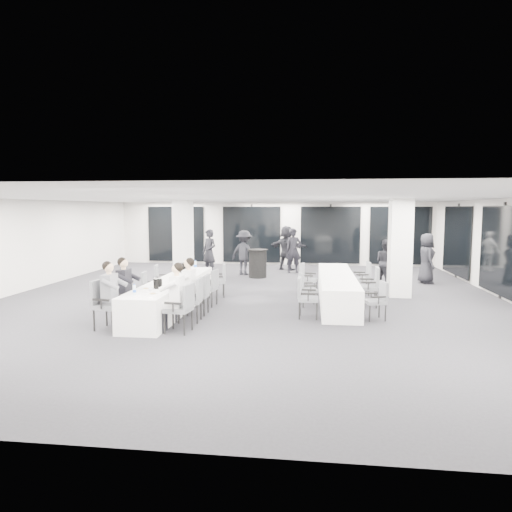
{
  "coord_description": "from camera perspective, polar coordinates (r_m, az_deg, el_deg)",
  "views": [
    {
      "loc": [
        1.68,
        -12.37,
        2.53
      ],
      "look_at": [
        0.2,
        -0.2,
        1.24
      ],
      "focal_mm": 32.0,
      "sensor_mm": 36.0,
      "label": 1
    }
  ],
  "objects": [
    {
      "name": "standing_guest_h",
      "position": [
        15.73,
        15.91,
        -0.35
      ],
      "size": [
        0.87,
        0.96,
        1.7
      ],
      "primitive_type": "imported",
      "rotation": [
        0.0,
        0.0,
        2.16
      ],
      "color": "black",
      "rests_on": "floor"
    },
    {
      "name": "ice_bucket_far",
      "position": [
        12.83,
        -9.0,
        -1.45
      ],
      "size": [
        0.24,
        0.24,
        0.27
      ],
      "primitive_type": "cylinder",
      "color": "black",
      "rests_on": "banquet_table_main"
    },
    {
      "name": "chair_main_right_fourth",
      "position": [
        11.89,
        -5.77,
        -3.67
      ],
      "size": [
        0.53,
        0.57,
        0.94
      ],
      "rotation": [
        0.0,
        0.0,
        1.45
      ],
      "color": "#595C62",
      "rests_on": "floor"
    },
    {
      "name": "ice_bucket_near",
      "position": [
        10.4,
        -12.18,
        -3.37
      ],
      "size": [
        0.2,
        0.2,
        0.22
      ],
      "primitive_type": "cylinder",
      "color": "black",
      "rests_on": "banquet_table_main"
    },
    {
      "name": "chair_side_right_far",
      "position": [
        13.71,
        13.31,
        -2.46
      ],
      "size": [
        0.52,
        0.57,
        0.97
      ],
      "rotation": [
        0.0,
        0.0,
        1.64
      ],
      "color": "#595C62",
      "rests_on": "floor"
    },
    {
      "name": "banquet_table_main",
      "position": [
        11.62,
        -10.38,
        -4.79
      ],
      "size": [
        0.9,
        5.0,
        0.75
      ],
      "primitive_type": "cube",
      "color": "white",
      "rests_on": "floor"
    },
    {
      "name": "seated_guest_b",
      "position": [
        10.63,
        -15.85,
        -3.53
      ],
      "size": [
        0.5,
        0.38,
        1.44
      ],
      "rotation": [
        0.0,
        0.0,
        -1.57
      ],
      "color": "black",
      "rests_on": "floor"
    },
    {
      "name": "chair_main_right_far",
      "position": [
        13.07,
        -4.6,
        -2.76
      ],
      "size": [
        0.58,
        0.61,
        0.96
      ],
      "rotation": [
        0.0,
        0.0,
        1.81
      ],
      "color": "#595C62",
      "rests_on": "floor"
    },
    {
      "name": "chair_main_right_mid",
      "position": [
        10.97,
        -6.87,
        -4.47
      ],
      "size": [
        0.49,
        0.55,
        0.95
      ],
      "rotation": [
        0.0,
        0.0,
        1.56
      ],
      "color": "#595C62",
      "rests_on": "floor"
    },
    {
      "name": "wine_glass",
      "position": [
        9.35,
        -13.04,
        -4.1
      ],
      "size": [
        0.08,
        0.08,
        0.22
      ],
      "color": "silver",
      "rests_on": "banquet_table_main"
    },
    {
      "name": "plate_b",
      "position": [
        9.76,
        -12.82,
        -4.59
      ],
      "size": [
        0.22,
        0.22,
        0.03
      ],
      "color": "white",
      "rests_on": "banquet_table_main"
    },
    {
      "name": "chair_main_left_second",
      "position": [
        10.73,
        -16.65,
        -4.86
      ],
      "size": [
        0.53,
        0.58,
        0.97
      ],
      "rotation": [
        0.0,
        0.0,
        -1.5
      ],
      "color": "#595C62",
      "rests_on": "floor"
    },
    {
      "name": "water_bottle_a",
      "position": [
        9.72,
        -14.95,
        -4.13
      ],
      "size": [
        0.07,
        0.07,
        0.21
      ],
      "primitive_type": "cylinder",
      "color": "silver",
      "rests_on": "banquet_table_main"
    },
    {
      "name": "seated_guest_c",
      "position": [
        9.45,
        -10.2,
        -4.57
      ],
      "size": [
        0.5,
        0.38,
        1.44
      ],
      "rotation": [
        0.0,
        0.0,
        1.57
      ],
      "color": "white",
      "rests_on": "floor"
    },
    {
      "name": "standing_guest_e",
      "position": [
        16.39,
        20.54,
        0.11
      ],
      "size": [
        0.66,
        0.98,
        1.91
      ],
      "primitive_type": "imported",
      "rotation": [
        0.0,
        0.0,
        1.67
      ],
      "color": "black",
      "rests_on": "floor"
    },
    {
      "name": "chair_main_left_near",
      "position": [
        10.08,
        -18.34,
        -5.38
      ],
      "size": [
        0.6,
        0.64,
        1.04
      ],
      "rotation": [
        0.0,
        0.0,
        -1.73
      ],
      "color": "#595C62",
      "rests_on": "floor"
    },
    {
      "name": "chair_main_right_second",
      "position": [
        10.29,
        -7.81,
        -5.09
      ],
      "size": [
        0.51,
        0.57,
        0.98
      ],
      "rotation": [
        0.0,
        0.0,
        1.61
      ],
      "color": "#595C62",
      "rests_on": "floor"
    },
    {
      "name": "standing_guest_d",
      "position": [
        19.67,
        16.78,
        1.02
      ],
      "size": [
        1.12,
        1.22,
        1.82
      ],
      "primitive_type": "imported",
      "rotation": [
        0.0,
        0.0,
        4.08
      ],
      "color": "white",
      "rests_on": "floor"
    },
    {
      "name": "standing_guest_a",
      "position": [
        17.95,
        4.71,
        1.05
      ],
      "size": [
        0.86,
        0.77,
        1.98
      ],
      "primitive_type": "imported",
      "rotation": [
        0.0,
        0.0,
        0.3
      ],
      "color": "black",
      "rests_on": "floor"
    },
    {
      "name": "standing_guest_g",
      "position": [
        17.43,
        -5.87,
        0.87
      ],
      "size": [
        0.91,
        0.87,
        1.96
      ],
      "primitive_type": "imported",
      "rotation": [
        0.0,
        0.0,
        -0.55
      ],
      "color": "black",
      "rests_on": "floor"
    },
    {
      "name": "chair_side_left_near",
      "position": [
        10.63,
        6.13,
        -4.87
      ],
      "size": [
        0.48,
        0.54,
        0.93
      ],
      "rotation": [
        0.0,
        0.0,
        -1.59
      ],
      "color": "#595C62",
      "rests_on": "floor"
    },
    {
      "name": "chair_side_right_mid",
      "position": [
        12.12,
        14.18,
        -3.41
      ],
      "size": [
        0.54,
        0.6,
        1.03
      ],
      "rotation": [
        0.0,
        0.0,
        1.53
      ],
      "color": "#595C62",
      "rests_on": "floor"
    },
    {
      "name": "water_bottle_b",
      "position": [
        11.7,
        -9.85,
        -2.31
      ],
      "size": [
        0.07,
        0.07,
        0.22
      ],
      "primitive_type": "cylinder",
      "color": "silver",
      "rests_on": "banquet_table_main"
    },
    {
      "name": "chair_side_right_near",
      "position": [
        10.76,
        15.02,
        -5.1
      ],
      "size": [
        0.53,
        0.56,
        0.87
      ],
      "rotation": [
        0.0,
        0.0,
        1.81
      ],
      "color": "#595C62",
      "rests_on": "floor"
    },
    {
      "name": "chair_main_left_fourth",
      "position": [
        12.4,
        -13.25,
        -3.64
      ],
      "size": [
        0.48,
        0.52,
        0.86
      ],
      "rotation": [
        0.0,
        0.0,
        -1.46
      ],
      "color": "#595C62",
      "rests_on": "floor"
    },
    {
      "name": "plate_c",
      "position": [
        11.09,
        -10.49,
        -3.28
      ],
      "size": [
        0.2,
        0.2,
        0.03
      ],
      "color": "white",
      "rests_on": "banquet_table_main"
    },
    {
      "name": "column_right",
      "position": [
        13.65,
        17.56,
        0.97
      ],
      "size": [
        0.6,
        0.6,
        2.8
      ],
      "primitive_type": "cube",
      "color": "silver",
      "rests_on": "floor"
    },
    {
      "name": "plate_a",
      "position": [
        10.39,
        -13.56,
        -3.97
      ],
      "size": [
        0.22,
        0.22,
        0.03
      ],
      "color": "white",
      "rests_on": "banquet_table_main"
    },
    {
      "name": "seated_guest_a",
      "position": [
        9.96,
        -17.51,
        -4.21
      ],
      "size": [
        0.5,
        0.38,
        1.44
      ],
      "rotation": [
        0.0,
        0.0,
        -1.57
      ],
      "color": "slate",
      "rests_on": "floor"
    },
    {
      "name": "cocktail_table",
      "position": [
        16.68,
        0.21,
        -0.91
      ],
      "size": [
        0.74,
        0.74,
        1.03
      ],
      "color": "black",
      "rests_on": "floor"
    },
    {
      "name": "chair_side_left_far",
      "position": [
        13.45,
        6.33,
        -2.62
      ],
      "size": [
        0.54,
        0.58,
        0.92
      ],
      "rotation": [
        0.0,
        0.0,
        -1.77
      ],
      "color": "#595C62",
      "rests_on": "floor"
    },
    {
      "name": "chair_main_left_far",
      "position": [
        13.33,
        -11.78,
        -2.78
      ],
      "size": [
        0.54,
        0.58,
        0.92
      ],
      "rotation": [
        0.0,
        0.0,
        -1.38
      ],
      "color": "#595C62",
      "rests_on": "floor"
    },
    {
      "name": "banquet_table_side",
      "position": [
        12.55,
        10.07,
        -3.99
      ],
      "size": [
        0.9,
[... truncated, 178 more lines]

